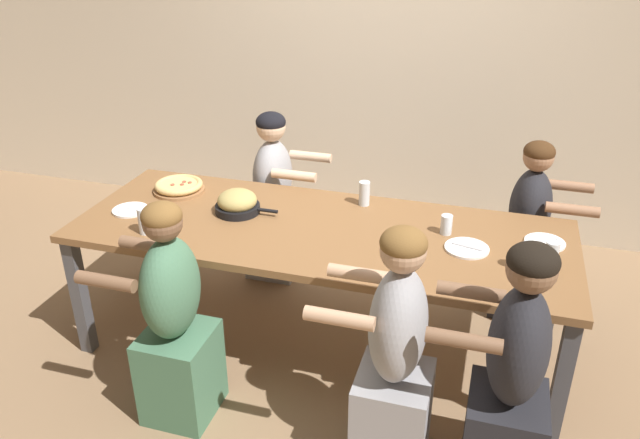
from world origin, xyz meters
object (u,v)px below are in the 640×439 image
object	(u,v)px
skillet_bowl	(237,203)
empty_plate_a	(545,242)
drinking_glass_e	(144,221)
diner_far_right	(526,238)
pizza_board_main	(179,186)
diner_near_midleft	(174,324)
drinking_glass_b	(551,256)
empty_plate_b	(130,210)
drinking_glass_f	(364,195)
diner_far_midleft	(274,203)
drinking_glass_d	(544,272)
drinking_glass_a	(446,226)
diner_near_right	(511,384)
drinking_glass_c	(528,258)
diner_near_midright	(395,363)
empty_plate_c	(467,248)

from	to	relation	value
skillet_bowl	empty_plate_a	xyz separation A→B (m)	(1.63, 0.10, -0.05)
drinking_glass_e	diner_far_right	world-z (taller)	diner_far_right
pizza_board_main	diner_near_midleft	world-z (taller)	diner_near_midleft
drinking_glass_b	diner_far_right	distance (m)	0.88
empty_plate_b	drinking_glass_f	size ratio (longest dim) A/B	1.42
drinking_glass_e	diner_far_midleft	distance (m)	1.11
skillet_bowl	drinking_glass_d	size ratio (longest dim) A/B	2.82
empty_plate_b	drinking_glass_a	bearing A→B (deg)	7.56
empty_plate_a	diner_far_right	distance (m)	0.61
pizza_board_main	diner_far_right	bearing A→B (deg)	13.47
drinking_glass_e	diner_near_right	size ratio (longest dim) A/B	0.12
drinking_glass_b	drinking_glass_d	bearing A→B (deg)	-104.68
empty_plate_b	drinking_glass_d	bearing A→B (deg)	-3.33
diner_far_midleft	drinking_glass_c	bearing A→B (deg)	61.65
diner_near_right	diner_near_midright	bearing A→B (deg)	90.00
empty_plate_b	diner_near_midleft	bearing A→B (deg)	-46.50
empty_plate_b	diner_far_right	bearing A→B (deg)	20.56
empty_plate_b	empty_plate_c	distance (m)	1.84
empty_plate_c	diner_near_right	size ratio (longest dim) A/B	0.19
drinking_glass_c	diner_near_midleft	world-z (taller)	diner_near_midleft
drinking_glass_c	drinking_glass_d	distance (m)	0.11
empty_plate_c	drinking_glass_b	distance (m)	0.40
empty_plate_c	drinking_glass_a	distance (m)	0.19
empty_plate_b	drinking_glass_d	xyz separation A→B (m)	(2.19, -0.13, 0.05)
empty_plate_a	drinking_glass_b	world-z (taller)	drinking_glass_b
drinking_glass_a	drinking_glass_c	xyz separation A→B (m)	(0.40, -0.27, 0.02)
skillet_bowl	diner_far_right	distance (m)	1.73
diner_near_midright	diner_near_right	world-z (taller)	diner_near_right
empty_plate_b	diner_far_midleft	bearing A→B (deg)	55.91
pizza_board_main	diner_near_midleft	bearing A→B (deg)	-64.53
drinking_glass_c	diner_near_midleft	bearing A→B (deg)	-159.95
skillet_bowl	empty_plate_c	size ratio (longest dim) A/B	1.64
drinking_glass_a	drinking_glass_d	size ratio (longest dim) A/B	0.81
drinking_glass_e	drinking_glass_b	bearing A→B (deg)	5.95
pizza_board_main	diner_far_right	size ratio (longest dim) A/B	0.27
empty_plate_a	drinking_glass_a	world-z (taller)	drinking_glass_a
drinking_glass_b	diner_far_right	world-z (taller)	diner_far_right
drinking_glass_a	skillet_bowl	bearing A→B (deg)	-176.46
empty_plate_a	diner_near_midleft	distance (m)	1.87
pizza_board_main	drinking_glass_d	bearing A→B (deg)	-12.37
empty_plate_b	diner_near_midright	distance (m)	1.74
pizza_board_main	empty_plate_a	bearing A→B (deg)	-1.74
drinking_glass_b	diner_far_midleft	size ratio (longest dim) A/B	0.13
drinking_glass_e	drinking_glass_f	distance (m)	1.21
diner_far_right	diner_near_midright	xyz separation A→B (m)	(-0.54, -1.41, 0.04)
drinking_glass_b	diner_near_midleft	xyz separation A→B (m)	(-1.65, -0.60, -0.31)
drinking_glass_c	diner_near_right	bearing A→B (deg)	-92.81
drinking_glass_e	diner_far_right	distance (m)	2.21
skillet_bowl	empty_plate_a	world-z (taller)	skillet_bowl
pizza_board_main	diner_near_midright	xyz separation A→B (m)	(1.48, -0.93, -0.25)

